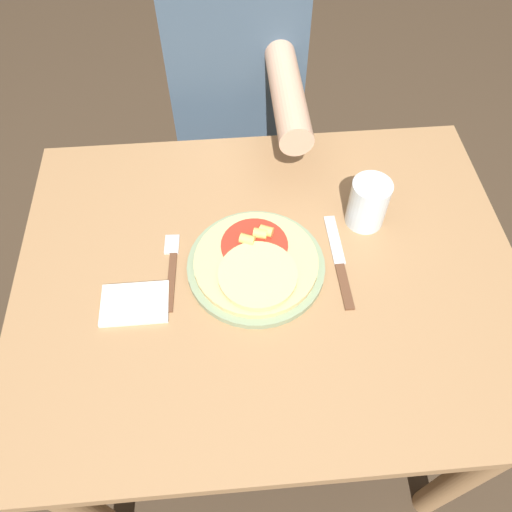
{
  "coord_description": "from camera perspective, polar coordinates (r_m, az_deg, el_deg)",
  "views": [
    {
      "loc": [
        -0.07,
        -0.53,
        1.56
      ],
      "look_at": [
        -0.02,
        0.01,
        0.81
      ],
      "focal_mm": 35.0,
      "sensor_mm": 36.0,
      "label": 1
    }
  ],
  "objects": [
    {
      "name": "ground_plane",
      "position": [
        1.65,
        0.91,
        -16.56
      ],
      "size": [
        8.0,
        8.0,
        0.0
      ],
      "primitive_type": "plane",
      "color": "#423323"
    },
    {
      "name": "dining_table",
      "position": [
        1.07,
        1.34,
        -5.77
      ],
      "size": [
        0.97,
        0.76,
        0.77
      ],
      "color": "#9E754C",
      "rests_on": "ground_plane"
    },
    {
      "name": "plate",
      "position": [
        0.95,
        0.0,
        -1.15
      ],
      "size": [
        0.26,
        0.26,
        0.01
      ],
      "color": "gray",
      "rests_on": "dining_table"
    },
    {
      "name": "pizza",
      "position": [
        0.94,
        0.04,
        -0.8
      ],
      "size": [
        0.24,
        0.24,
        0.04
      ],
      "color": "#DBBC7A",
      "rests_on": "plate"
    },
    {
      "name": "fork",
      "position": [
        0.97,
        -9.63,
        -1.13
      ],
      "size": [
        0.03,
        0.18,
        0.0
      ],
      "color": "brown",
      "rests_on": "dining_table"
    },
    {
      "name": "knife",
      "position": [
        0.98,
        9.5,
        -0.67
      ],
      "size": [
        0.02,
        0.22,
        0.0
      ],
      "color": "brown",
      "rests_on": "dining_table"
    },
    {
      "name": "drinking_glass",
      "position": [
        1.01,
        12.69,
        5.92
      ],
      "size": [
        0.08,
        0.08,
        0.1
      ],
      "color": "silver",
      "rests_on": "dining_table"
    },
    {
      "name": "napkin",
      "position": [
        0.94,
        -13.68,
        -5.29
      ],
      "size": [
        0.12,
        0.09,
        0.01
      ],
      "color": "silver",
      "rests_on": "dining_table"
    },
    {
      "name": "person_diner",
      "position": [
        1.41,
        -2.17,
        18.2
      ],
      "size": [
        0.33,
        0.52,
        1.24
      ],
      "color": "#2D2D38",
      "rests_on": "ground_plane"
    }
  ]
}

